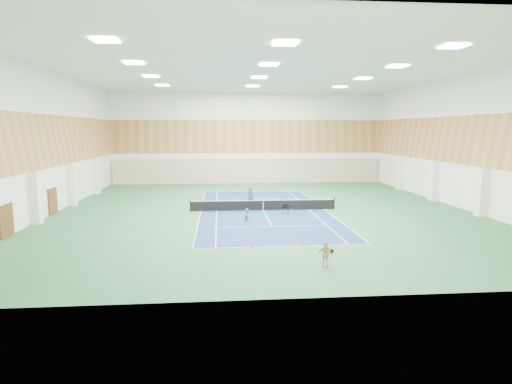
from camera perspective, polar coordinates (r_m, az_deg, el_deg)
ground at (r=37.87m, az=0.97°, el=-2.47°), size 40.00×40.00×0.00m
room_shell at (r=37.22m, az=1.00°, el=6.64°), size 36.00×40.00×12.00m
wood_cladding at (r=37.22m, az=1.00°, el=9.72°), size 36.00×40.00×8.00m
ceiling_light_grid at (r=37.52m, az=1.02°, el=15.71°), size 21.40×25.40×0.06m
court_surface at (r=37.87m, az=0.97°, el=-2.46°), size 10.97×23.77×0.01m
tennis_balls_scatter at (r=37.86m, az=0.97°, el=-2.40°), size 10.57×22.77×0.07m
tennis_net at (r=37.77m, az=0.97°, el=-1.65°), size 12.80×0.10×1.10m
back_curtain at (r=57.15m, az=-1.06°, el=2.79°), size 35.40×0.16×3.20m
door_left_a at (r=32.79m, az=-30.32°, el=-3.34°), size 0.08×1.80×2.20m
door_left_b at (r=40.04m, az=-25.46°, el=-1.10°), size 0.08×1.80×2.20m
coach at (r=40.28m, az=-0.72°, el=-0.60°), size 0.73×0.61×1.69m
child_court at (r=33.09m, az=-1.17°, el=-3.10°), size 0.65×0.65×1.06m
child_apron at (r=22.65m, az=9.20°, el=-8.21°), size 0.85×0.53×1.34m
ball_cart at (r=36.09m, az=3.97°, el=-2.33°), size 0.51×0.51×0.86m
cone_svc_a at (r=31.42m, az=-4.89°, el=-4.52°), size 0.21×0.21×0.23m
cone_svc_b at (r=31.43m, az=-0.09°, el=-4.52°), size 0.17×0.17×0.19m
cone_svc_c at (r=32.26m, az=4.69°, el=-4.21°), size 0.18×0.18×0.20m
cone_svc_d at (r=32.58m, az=7.32°, el=-4.11°), size 0.19×0.19×0.21m
cone_base_a at (r=26.17m, az=-4.84°, el=-7.13°), size 0.22×0.22×0.24m
cone_base_b at (r=26.12m, az=-0.49°, el=-7.15°), size 0.20×0.20×0.22m
cone_base_c at (r=26.50m, az=6.13°, el=-7.00°), size 0.18×0.18×0.19m
cone_base_d at (r=27.67m, az=11.46°, el=-6.47°), size 0.18×0.18×0.19m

